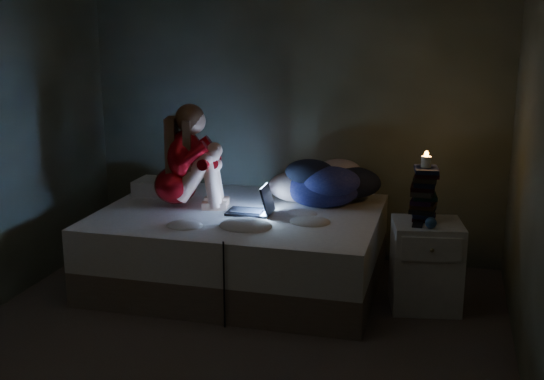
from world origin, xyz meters
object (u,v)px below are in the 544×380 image
(bed, at_px, (240,247))
(nightstand, at_px, (426,265))
(candle, at_px, (426,167))
(laptop, at_px, (249,198))
(phone, at_px, (416,224))
(woman, at_px, (175,156))

(bed, xyz_separation_m, nightstand, (1.44, -0.12, 0.03))
(nightstand, height_order, candle, candle)
(laptop, height_order, phone, laptop)
(woman, xyz_separation_m, phone, (1.88, -0.19, -0.36))
(laptop, relative_size, phone, 2.44)
(woman, relative_size, phone, 5.90)
(bed, xyz_separation_m, laptop, (0.09, -0.05, 0.42))
(bed, xyz_separation_m, phone, (1.36, -0.20, 0.35))
(woman, xyz_separation_m, laptop, (0.62, -0.05, -0.29))
(laptop, xyz_separation_m, phone, (1.26, -0.14, -0.06))
(phone, bearing_deg, nightstand, 53.05)
(candle, bearing_deg, phone, -107.36)
(phone, bearing_deg, laptop, -175.22)
(laptop, height_order, nightstand, laptop)
(bed, height_order, phone, phone)
(woman, relative_size, laptop, 2.42)
(woman, bearing_deg, candle, -14.12)
(woman, height_order, nightstand, woman)
(woman, height_order, candle, woman)
(candle, bearing_deg, woman, 178.39)
(bed, bearing_deg, candle, -2.41)
(bed, relative_size, nightstand, 3.34)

